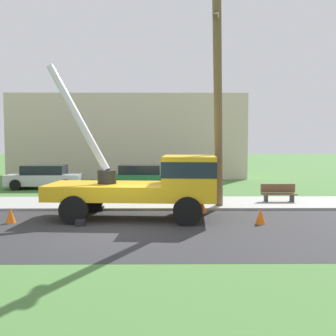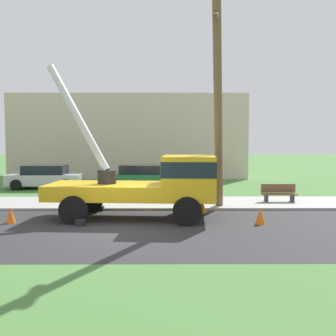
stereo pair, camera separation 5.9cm
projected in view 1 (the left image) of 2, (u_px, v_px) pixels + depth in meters
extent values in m
plane|color=#477538|center=(139.00, 187.00, 25.08)|extent=(120.00, 120.00, 0.00)
cube|color=#2B2B2D|center=(117.00, 230.00, 13.11)|extent=(80.00, 7.24, 0.01)
cube|color=#9E9E99|center=(130.00, 203.00, 18.46)|extent=(80.00, 3.48, 0.10)
cube|color=gold|center=(107.00, 191.00, 15.12)|extent=(4.46, 2.70, 0.55)
cube|color=gold|center=(189.00, 177.00, 14.90)|extent=(2.07, 2.53, 1.60)
cube|color=#19232D|center=(189.00, 168.00, 14.87)|extent=(2.09, 2.55, 0.56)
cylinder|color=black|center=(107.00, 177.00, 15.08)|extent=(0.70, 0.70, 0.50)
cylinder|color=silver|center=(77.00, 116.00, 15.65)|extent=(2.80, 1.84, 4.26)
cube|color=black|center=(81.00, 223.00, 13.78)|extent=(0.32, 0.32, 0.20)
cube|color=black|center=(100.00, 209.00, 16.66)|extent=(0.32, 0.32, 0.20)
cylinder|color=black|center=(188.00, 211.00, 13.78)|extent=(1.00, 0.30, 1.00)
cylinder|color=black|center=(188.00, 201.00, 16.17)|extent=(1.00, 0.30, 1.00)
cylinder|color=black|center=(74.00, 210.00, 14.02)|extent=(1.00, 0.30, 1.00)
cylinder|color=black|center=(91.00, 200.00, 16.41)|extent=(1.00, 0.30, 1.00)
cylinder|color=brown|center=(218.00, 107.00, 15.67)|extent=(0.97, 3.54, 8.51)
cube|color=brown|center=(217.00, 14.00, 14.24)|extent=(0.48, 1.74, 0.80)
cone|color=orange|center=(260.00, 216.00, 14.05)|extent=(0.36, 0.36, 0.56)
cone|color=orange|center=(11.00, 215.00, 14.21)|extent=(0.36, 0.36, 0.56)
cone|color=orange|center=(202.00, 206.00, 16.21)|extent=(0.36, 0.36, 0.56)
cube|color=#B7B7BF|center=(45.00, 180.00, 24.32)|extent=(4.43, 1.87, 0.65)
cube|color=black|center=(45.00, 170.00, 24.28)|extent=(2.49, 1.69, 0.55)
cylinder|color=black|center=(66.00, 185.00, 23.47)|extent=(0.64, 0.22, 0.64)
cylinder|color=black|center=(72.00, 182.00, 25.27)|extent=(0.64, 0.22, 0.64)
cylinder|color=black|center=(15.00, 185.00, 23.40)|extent=(0.64, 0.22, 0.64)
cylinder|color=black|center=(26.00, 182.00, 25.19)|extent=(0.64, 0.22, 0.64)
cube|color=#1E6638|center=(140.00, 179.00, 24.60)|extent=(4.45, 1.92, 0.65)
cube|color=black|center=(140.00, 169.00, 24.56)|extent=(2.51, 1.72, 0.55)
cylinder|color=black|center=(163.00, 184.00, 23.69)|extent=(0.64, 0.22, 0.64)
cylinder|color=black|center=(164.00, 181.00, 25.49)|extent=(0.64, 0.22, 0.64)
cylinder|color=black|center=(114.00, 184.00, 23.74)|extent=(0.64, 0.22, 0.64)
cylinder|color=black|center=(118.00, 181.00, 25.54)|extent=(0.64, 0.22, 0.64)
cube|color=brown|center=(279.00, 194.00, 18.50)|extent=(1.60, 0.44, 0.06)
cube|color=brown|center=(278.00, 188.00, 18.68)|extent=(1.60, 0.06, 0.40)
cube|color=#333338|center=(266.00, 199.00, 18.51)|extent=(0.10, 0.40, 0.45)
cube|color=#333338|center=(292.00, 199.00, 18.52)|extent=(0.10, 0.40, 0.45)
cube|color=beige|center=(130.00, 137.00, 32.72)|extent=(18.00, 6.00, 6.40)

